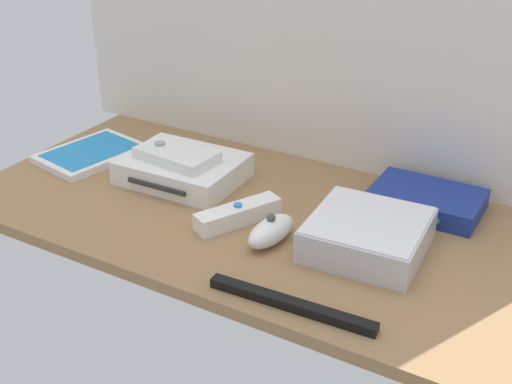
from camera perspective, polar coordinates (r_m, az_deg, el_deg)
name	(u,v)px	position (r cm, az deg, el deg)	size (l,w,h in cm)	color
ground_plane	(256,218)	(113.57, 0.00, -2.24)	(100.00, 48.00, 2.00)	#936D47
game_console	(183,169)	(124.02, -6.19, 1.97)	(21.46, 16.98, 4.40)	white
mini_computer	(367,234)	(103.42, 9.38, -3.55)	(18.01, 18.01, 5.30)	silver
game_case	(91,154)	(136.82, -13.77, 3.17)	(16.90, 21.20, 1.56)	white
network_router	(426,200)	(117.10, 14.19, -0.67)	(18.01, 12.41, 3.40)	navy
remote_wand	(238,214)	(109.71, -1.53, -1.89)	(9.87, 14.84, 3.40)	white
remote_nunchuk	(271,231)	(104.07, 1.26, -3.32)	(5.68, 10.49, 5.10)	white
remote_classic_pad	(177,155)	(121.95, -6.71, 3.14)	(15.12, 9.39, 2.40)	white
sensor_bar	(291,304)	(91.04, 2.97, -9.44)	(24.00, 1.80, 1.40)	black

